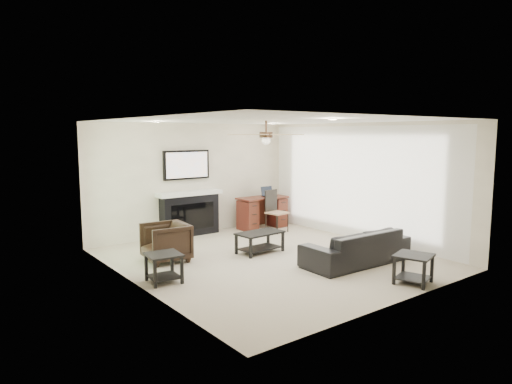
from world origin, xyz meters
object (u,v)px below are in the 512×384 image
Objects in this scene: armchair at (166,242)px; coffee_table at (260,242)px; sofa at (356,247)px; fireplace_unit at (190,193)px; desk at (262,213)px.

coffee_table is at bearing 77.36° from armchair.
sofa is at bearing -64.38° from coffee_table.
armchair is 0.40× the size of fireplace_unit.
coffee_table is at bearing -81.26° from fireplace_unit.
armchair is (-2.60, 2.15, 0.05)m from sofa.
fireplace_unit is (-1.23, 3.73, 0.66)m from sofa.
armchair is at bearing 158.34° from coffee_table.
fireplace_unit is (1.37, 1.58, 0.61)m from armchair.
sofa is at bearing 55.70° from armchair.
fireplace_unit is 1.57× the size of desk.
armchair is 1.79m from coffee_table.
desk is (1.45, 1.78, 0.18)m from coffee_table.
armchair is 3.38m from desk.
sofa is 1.67× the size of desk.
coffee_table is 2.30m from desk.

